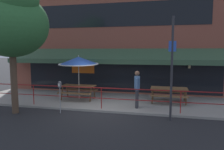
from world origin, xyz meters
name	(u,v)px	position (x,y,z in m)	size (l,w,h in m)	color
ground_plane	(100,112)	(0.00, 0.00, 0.00)	(120.00, 120.00, 0.00)	#232326
patio_deck	(110,101)	(0.00, 2.00, 0.05)	(15.00, 4.00, 0.10)	gray
restaurant_building	(119,39)	(0.00, 4.22, 3.45)	(15.00, 1.60, 6.94)	brown
patio_railing	(101,93)	(0.00, 0.30, 0.80)	(13.84, 0.04, 0.97)	maroon
picnic_table_left	(78,88)	(-1.72, 1.81, 0.71)	(1.80, 1.42, 0.76)	brown
picnic_table_centre	(169,91)	(3.01, 2.14, 0.71)	(1.80, 1.42, 0.76)	brown
patio_umbrella_left	(79,61)	(-1.72, 1.92, 2.18)	(2.14, 2.14, 2.38)	#B7B2A8
pedestrian_walking	(137,87)	(1.55, 0.82, 1.06)	(0.27, 0.62, 1.71)	#333338
parking_meter_near	(60,87)	(-1.65, -0.49, 1.15)	(0.15, 0.16, 1.42)	gray
street_sign_pole	(172,68)	(3.02, -0.45, 2.07)	(0.28, 0.09, 4.02)	#2D2D33
street_tree_curbside	(12,21)	(-3.50, -0.96, 3.96)	(3.18, 2.86, 5.63)	brown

